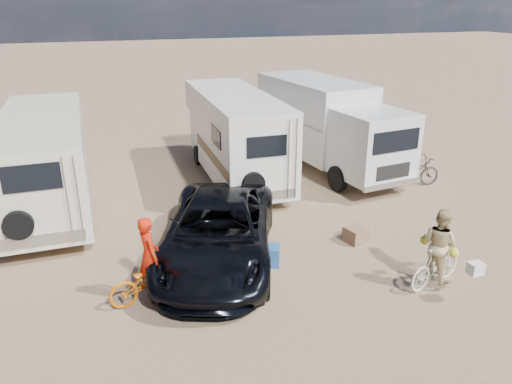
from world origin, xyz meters
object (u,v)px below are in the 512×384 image
object	(u,v)px
bike_parked	(412,172)
box_truck	(329,127)
cooler	(267,255)
rv_left	(46,163)
rider_man	(150,264)
rv_main	(235,138)
dark_suv	(218,232)
bike_man	(151,279)
rider_woman	(438,252)
crate	(355,235)
bike_woman	(436,265)

from	to	relation	value
bike_parked	box_truck	bearing A→B (deg)	40.11
box_truck	cooler	bearing A→B (deg)	-134.02
rv_left	rider_man	distance (m)	6.23
rv_main	rv_left	size ratio (longest dim) A/B	0.88
bike_parked	dark_suv	bearing A→B (deg)	117.38
rv_left	bike_man	distance (m)	6.27
rv_main	bike_man	distance (m)	7.34
dark_suv	rider_woman	xyz separation A→B (m)	(4.02, -2.53, 0.06)
crate	rider_man	bearing A→B (deg)	-170.95
box_truck	rider_man	distance (m)	9.57
bike_woman	crate	size ratio (longest dim) A/B	3.26
rv_main	dark_suv	distance (m)	5.63
cooler	bike_man	bearing A→B (deg)	-145.78
rv_main	dark_suv	xyz separation A→B (m)	(-2.05, -5.19, -0.70)
rv_main	rider_woman	world-z (taller)	rv_main
rider_woman	crate	size ratio (longest dim) A/B	3.32
box_truck	dark_suv	bearing A→B (deg)	-142.39
rv_main	bike_parked	xyz separation A→B (m)	(5.13, -2.59, -0.94)
bike_man	rider_woman	world-z (taller)	rider_woman
bike_woman	rider_man	size ratio (longest dim) A/B	0.95
rider_woman	crate	bearing A→B (deg)	-2.00
cooler	dark_suv	bearing A→B (deg)	175.23
bike_man	crate	xyz separation A→B (m)	(5.17, 0.82, -0.27)
bike_woman	rider_woman	world-z (taller)	rider_woman
rv_main	box_truck	distance (m)	3.45
rv_main	bike_woman	world-z (taller)	rv_main
dark_suv	bike_man	bearing A→B (deg)	-126.24
dark_suv	bike_woman	distance (m)	4.76
rv_main	rv_left	xyz separation A→B (m)	(-5.80, -0.38, -0.11)
box_truck	rider_man	world-z (taller)	box_truck
box_truck	rider_man	size ratio (longest dim) A/B	4.24
box_truck	dark_suv	distance (m)	7.62
bike_woman	bike_man	bearing A→B (deg)	60.03
rv_main	rv_left	world-z (taller)	rv_main
bike_woman	rv_left	bearing A→B (deg)	31.19
bike_man	cooler	world-z (taller)	bike_man
rv_main	crate	distance (m)	5.74
rv_main	rv_left	bearing A→B (deg)	-174.09
bike_woman	rider_man	xyz separation A→B (m)	(-5.72, 1.48, 0.35)
bike_man	dark_suv	bearing A→B (deg)	-70.28
rv_main	rider_woman	bearing A→B (deg)	-73.47
rv_main	crate	bearing A→B (deg)	-73.09
bike_woman	rider_woman	bearing A→B (deg)	-0.00
rv_main	dark_suv	bearing A→B (deg)	-109.35
rider_woman	bike_woman	bearing A→B (deg)	-0.00
dark_suv	bike_woman	size ratio (longest dim) A/B	3.40
rider_woman	bike_man	bearing A→B (deg)	60.03
rider_woman	crate	distance (m)	2.44
rv_main	rider_man	size ratio (longest dim) A/B	3.94
rider_woman	box_truck	bearing A→B (deg)	-26.19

